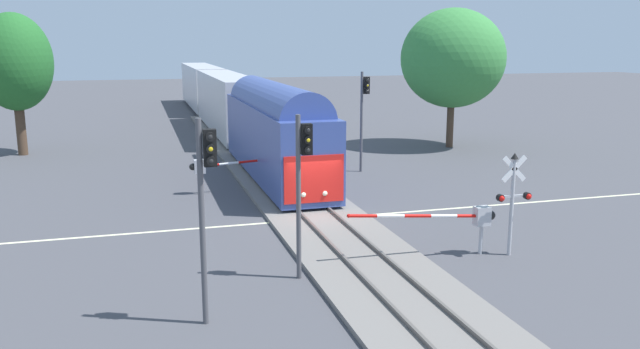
{
  "coord_description": "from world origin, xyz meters",
  "views": [
    {
      "loc": [
        -7.44,
        -26.31,
        7.73
      ],
      "look_at": [
        0.12,
        0.04,
        2.0
      ],
      "focal_mm": 36.02,
      "sensor_mm": 36.0,
      "label": 1
    }
  ],
  "objects": [
    {
      "name": "traffic_signal_far_side",
      "position": [
        5.5,
        9.4,
        3.98
      ],
      "size": [
        0.53,
        0.38,
        5.96
      ],
      "color": "#4C4C51",
      "rests_on": "ground"
    },
    {
      "name": "crossing_gate_near",
      "position": [
        3.87,
        -6.19,
        1.44
      ],
      "size": [
        5.74,
        0.4,
        1.92
      ],
      "color": "#B7B7BC",
      "rests_on": "ground"
    },
    {
      "name": "pine_left_background",
      "position": [
        -15.12,
        21.29,
        6.29
      ],
      "size": [
        4.92,
        4.92,
        9.6
      ],
      "color": "#4C3828",
      "rests_on": "ground"
    },
    {
      "name": "railway_track",
      "position": [
        0.0,
        0.0,
        0.1
      ],
      "size": [
        4.4,
        80.0,
        0.32
      ],
      "color": "slate",
      "rests_on": "ground"
    },
    {
      "name": "traffic_signal_near_left",
      "position": [
        -5.77,
        -9.43,
        3.85
      ],
      "size": [
        0.53,
        0.38,
        5.75
      ],
      "color": "#4C4C51",
      "rests_on": "ground"
    },
    {
      "name": "ground_plane",
      "position": [
        0.0,
        0.0,
        0.0
      ],
      "size": [
        220.0,
        220.0,
        0.0
      ],
      "primitive_type": "plane",
      "color": "#47474C"
    },
    {
      "name": "traffic_signal_median",
      "position": [
        -2.41,
        -6.76,
        3.65
      ],
      "size": [
        0.53,
        0.38,
        5.45
      ],
      "color": "#4C4C51",
      "rests_on": "ground"
    },
    {
      "name": "crossing_signal_mast",
      "position": [
        5.45,
        -6.63,
        2.33
      ],
      "size": [
        1.36,
        0.44,
        3.82
      ],
      "color": "#B2B2B7",
      "rests_on": "ground"
    },
    {
      "name": "maple_right_background",
      "position": [
        14.75,
        16.23,
        6.47
      ],
      "size": [
        7.52,
        7.52,
        10.05
      ],
      "color": "#4C3828",
      "rests_on": "ground"
    },
    {
      "name": "crossing_gate_far",
      "position": [
        -3.91,
        6.19,
        1.42
      ],
      "size": [
        5.58,
        0.4,
        1.8
      ],
      "color": "#B7B7BC",
      "rests_on": "ground"
    },
    {
      "name": "road_centre_stripe",
      "position": [
        0.0,
        0.0,
        0.0
      ],
      "size": [
        44.0,
        0.2,
        0.01
      ],
      "color": "beige",
      "rests_on": "ground"
    },
    {
      "name": "commuter_train",
      "position": [
        0.0,
        28.14,
        2.73
      ],
      "size": [
        3.04,
        58.92,
        5.16
      ],
      "color": "#384C93",
      "rests_on": "railway_track"
    }
  ]
}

